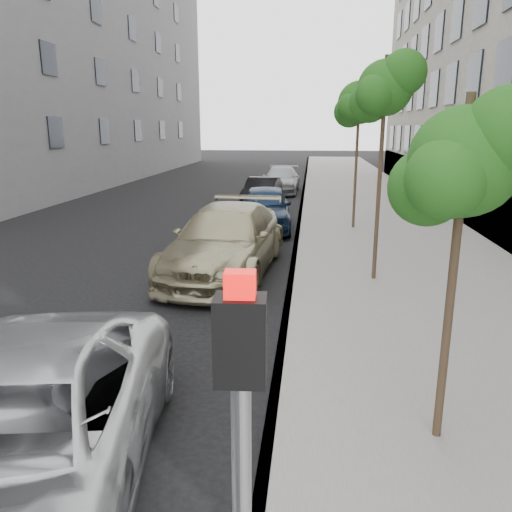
% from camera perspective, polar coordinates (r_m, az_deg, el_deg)
% --- Properties ---
extents(sidewalk, '(6.40, 72.00, 0.14)m').
position_cam_1_polar(sidewalk, '(28.39, 11.77, 6.78)').
color(sidewalk, gray).
rests_on(sidewalk, ground).
extents(curb, '(0.15, 72.00, 0.14)m').
position_cam_1_polar(curb, '(28.27, 5.41, 6.98)').
color(curb, '#9E9B93').
rests_on(curb, ground).
extents(tree_near, '(1.56, 1.36, 4.04)m').
position_cam_1_polar(tree_near, '(5.77, 22.97, 9.86)').
color(tree_near, '#38281C').
rests_on(tree_near, sidewalk).
extents(tree_mid, '(1.62, 1.42, 5.27)m').
position_cam_1_polar(tree_mid, '(12.16, 14.68, 18.04)').
color(tree_mid, '#38281C').
rests_on(tree_mid, sidewalk).
extents(tree_far, '(1.80, 1.60, 5.34)m').
position_cam_1_polar(tree_far, '(18.62, 11.79, 16.79)').
color(tree_far, '#38281C').
rests_on(tree_far, sidewalk).
extents(signal_pole, '(0.25, 0.19, 3.00)m').
position_cam_1_polar(signal_pole, '(2.75, -1.64, -24.75)').
color(signal_pole, '#939699').
rests_on(signal_pole, sidewalk).
extents(minivan, '(3.51, 6.02, 1.58)m').
position_cam_1_polar(minivan, '(5.76, -25.91, -18.16)').
color(minivan, silver).
rests_on(minivan, ground).
extents(suv, '(2.92, 6.21, 1.75)m').
position_cam_1_polar(suv, '(13.08, -3.43, 1.78)').
color(suv, tan).
rests_on(suv, ground).
extents(sedan_blue, '(2.25, 4.88, 1.62)m').
position_cam_1_polar(sedan_blue, '(18.88, 1.04, 5.56)').
color(sedan_blue, '#11213A').
rests_on(sedan_blue, ground).
extents(sedan_black, '(1.77, 4.24, 1.36)m').
position_cam_1_polar(sedan_black, '(24.51, 0.71, 7.33)').
color(sedan_black, black).
rests_on(sedan_black, ground).
extents(sedan_rear, '(2.18, 5.14, 1.48)m').
position_cam_1_polar(sedan_rear, '(29.63, 2.86, 8.68)').
color(sedan_rear, '#919498').
rests_on(sedan_rear, ground).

